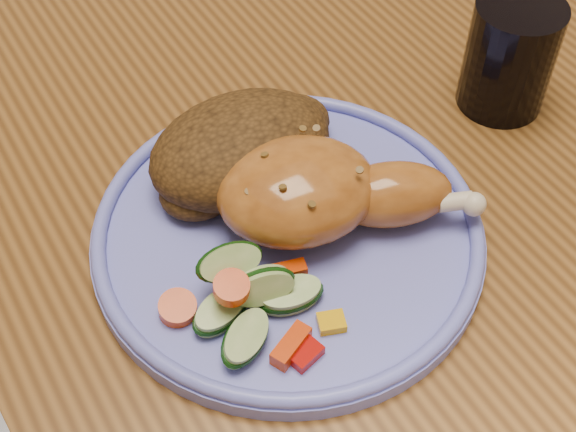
# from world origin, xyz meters

# --- Properties ---
(dining_table) EXTENTS (0.90, 1.40, 0.75)m
(dining_table) POSITION_xyz_m (0.00, 0.00, 0.67)
(dining_table) COLOR brown
(dining_table) RESTS_ON ground
(plate) EXTENTS (0.26, 0.26, 0.01)m
(plate) POSITION_xyz_m (-0.02, -0.12, 0.76)
(plate) COLOR #676ED9
(plate) RESTS_ON dining_table
(plate_rim) EXTENTS (0.26, 0.26, 0.01)m
(plate_rim) POSITION_xyz_m (-0.02, -0.12, 0.77)
(plate_rim) COLOR #676ED9
(plate_rim) RESTS_ON plate
(chicken_leg) EXTENTS (0.17, 0.13, 0.06)m
(chicken_leg) POSITION_xyz_m (0.01, -0.12, 0.79)
(chicken_leg) COLOR #AD6324
(chicken_leg) RESTS_ON plate
(rice_pilaf) EXTENTS (0.14, 0.10, 0.06)m
(rice_pilaf) POSITION_xyz_m (-0.01, -0.06, 0.78)
(rice_pilaf) COLOR #472D11
(rice_pilaf) RESTS_ON plate
(vegetable_pile) EXTENTS (0.10, 0.09, 0.05)m
(vegetable_pile) POSITION_xyz_m (-0.07, -0.16, 0.78)
(vegetable_pile) COLOR #A50A05
(vegetable_pile) RESTS_ON plate
(drinking_glass) EXTENTS (0.07, 0.07, 0.09)m
(drinking_glass) POSITION_xyz_m (0.20, -0.09, 0.79)
(drinking_glass) COLOR black
(drinking_glass) RESTS_ON dining_table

